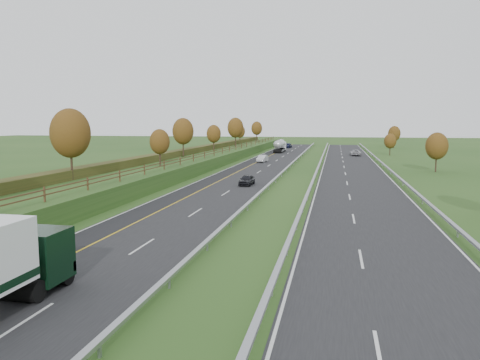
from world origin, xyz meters
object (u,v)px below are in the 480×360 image
object	(u,v)px
car_silver_mid	(262,159)
car_oncoming	(355,153)
car_dark_near	(247,180)
road_tanker	(280,146)
car_small_far	(288,146)

from	to	relation	value
car_silver_mid	car_oncoming	world-z (taller)	car_oncoming
car_dark_near	road_tanker	bearing A→B (deg)	95.26
car_dark_near	car_silver_mid	distance (m)	36.01
road_tanker	car_silver_mid	xyz separation A→B (m)	(0.35, -33.86, -1.09)
car_dark_near	car_silver_mid	xyz separation A→B (m)	(-3.50, 35.84, 0.05)
car_small_far	car_oncoming	world-z (taller)	car_oncoming
car_small_far	car_dark_near	bearing A→B (deg)	-80.47
car_small_far	road_tanker	bearing A→B (deg)	-82.68
road_tanker	car_silver_mid	distance (m)	33.88
car_oncoming	car_dark_near	bearing A→B (deg)	73.59
car_small_far	car_oncoming	distance (m)	38.52
car_dark_near	car_small_far	world-z (taller)	car_small_far
car_silver_mid	car_small_far	bearing A→B (deg)	96.17
road_tanker	car_oncoming	size ratio (longest dim) A/B	2.10
car_dark_near	car_oncoming	world-z (taller)	car_oncoming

